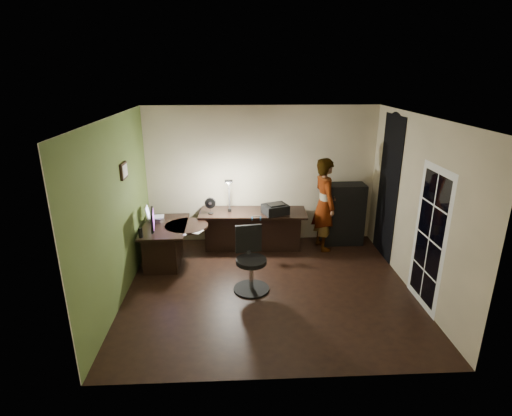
{
  "coord_description": "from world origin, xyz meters",
  "views": [
    {
      "loc": [
        -0.48,
        -5.62,
        3.32
      ],
      "look_at": [
        -0.15,
        1.05,
        1.0
      ],
      "focal_mm": 28.0,
      "sensor_mm": 36.0,
      "label": 1
    }
  ],
  "objects_px": {
    "desk_left": "(166,244)",
    "monitor": "(152,226)",
    "person": "(324,204)",
    "desk_right": "(253,230)",
    "office_chair": "(251,261)",
    "cabinet": "(342,214)"
  },
  "relations": [
    {
      "from": "desk_right",
      "to": "monitor",
      "type": "xyz_separation_m",
      "value": [
        -1.73,
        -0.9,
        0.47
      ]
    },
    {
      "from": "desk_right",
      "to": "desk_left",
      "type": "bearing_deg",
      "value": -158.75
    },
    {
      "from": "desk_left",
      "to": "desk_right",
      "type": "distance_m",
      "value": 1.67
    },
    {
      "from": "monitor",
      "to": "office_chair",
      "type": "distance_m",
      "value": 1.81
    },
    {
      "from": "desk_left",
      "to": "person",
      "type": "relative_size",
      "value": 0.69
    },
    {
      "from": "desk_left",
      "to": "monitor",
      "type": "relative_size",
      "value": 2.64
    },
    {
      "from": "cabinet",
      "to": "desk_right",
      "type": "bearing_deg",
      "value": -174.66
    },
    {
      "from": "desk_left",
      "to": "person",
      "type": "xyz_separation_m",
      "value": [
        2.95,
        0.48,
        0.54
      ]
    },
    {
      "from": "desk_right",
      "to": "office_chair",
      "type": "xyz_separation_m",
      "value": [
        -0.09,
        -1.58,
        0.13
      ]
    },
    {
      "from": "desk_right",
      "to": "person",
      "type": "distance_m",
      "value": 1.46
    },
    {
      "from": "desk_right",
      "to": "cabinet",
      "type": "relative_size",
      "value": 1.65
    },
    {
      "from": "cabinet",
      "to": "person",
      "type": "relative_size",
      "value": 0.68
    },
    {
      "from": "desk_left",
      "to": "office_chair",
      "type": "distance_m",
      "value": 1.83
    },
    {
      "from": "desk_left",
      "to": "desk_right",
      "type": "xyz_separation_m",
      "value": [
        1.59,
        0.53,
        0.02
      ]
    },
    {
      "from": "desk_left",
      "to": "monitor",
      "type": "distance_m",
      "value": 0.63
    },
    {
      "from": "cabinet",
      "to": "person",
      "type": "distance_m",
      "value": 0.56
    },
    {
      "from": "office_chair",
      "to": "desk_left",
      "type": "bearing_deg",
      "value": 136.1
    },
    {
      "from": "person",
      "to": "monitor",
      "type": "bearing_deg",
      "value": 94.8
    },
    {
      "from": "desk_right",
      "to": "office_chair",
      "type": "height_order",
      "value": "office_chair"
    },
    {
      "from": "desk_left",
      "to": "person",
      "type": "distance_m",
      "value": 3.03
    },
    {
      "from": "monitor",
      "to": "office_chair",
      "type": "relative_size",
      "value": 0.46
    },
    {
      "from": "cabinet",
      "to": "person",
      "type": "height_order",
      "value": "person"
    }
  ]
}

